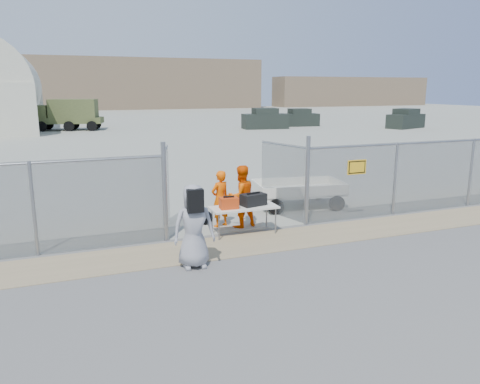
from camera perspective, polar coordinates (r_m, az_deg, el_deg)
name	(u,v)px	position (r m, az deg, el deg)	size (l,w,h in m)	color
ground	(271,256)	(10.85, 3.84, -7.84)	(160.00, 160.00, 0.00)	#4F4F4F
tarmac_inside	(103,125)	(51.53, -16.36, 7.88)	(160.00, 80.00, 0.01)	gray
dirt_strip	(254,243)	(11.70, 1.77, -6.23)	(44.00, 1.60, 0.01)	#99855F
distant_hills	(112,84)	(87.70, -15.34, 12.61)	(140.00, 6.00, 9.00)	#7F684F
chain_link_fence	(240,192)	(12.30, 0.00, 0.00)	(40.00, 0.20, 2.20)	gray
folding_table	(244,220)	(12.32, 0.47, -3.47)	(1.76, 0.73, 0.75)	white
orange_bag	(229,203)	(11.99, -1.38, -1.35)	(0.46, 0.31, 0.29)	#DA4111
black_duffel	(253,200)	(12.31, 1.64, -0.93)	(0.64, 0.38, 0.31)	black
security_worker_left	(220,199)	(12.88, -2.44, -0.84)	(0.58, 0.38, 1.58)	#FF5B02
security_worker_right	(241,196)	(12.84, 0.12, -0.55)	(0.84, 0.65, 1.73)	#FF5B02
visitor	(194,226)	(10.00, -5.67, -4.17)	(0.89, 0.58, 1.82)	#96959B
utility_trailer	(298,193)	(15.25, 7.12, -0.16)	(3.65, 1.88, 0.88)	white
military_truck	(69,115)	(45.64, -20.14, 8.83)	(5.84, 2.16, 2.79)	#525C2F
parked_vehicle_near	(265,119)	(44.60, 3.06, 8.91)	(4.16, 1.88, 1.88)	#232A24
parked_vehicle_mid	(299,118)	(48.01, 7.24, 8.99)	(3.78, 1.71, 1.71)	#232A24
parked_vehicle_far	(406,119)	(47.83, 19.55, 8.42)	(4.01, 1.81, 1.81)	#232A24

